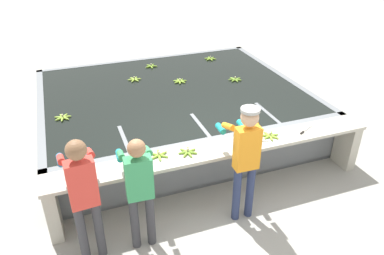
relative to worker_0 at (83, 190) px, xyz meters
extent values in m
plane|color=#A3A099|center=(1.92, 0.32, -1.02)|extent=(80.00, 80.00, 0.00)
cube|color=gray|center=(1.92, 2.75, -0.99)|extent=(4.86, 3.98, 0.06)
cube|color=gray|center=(1.92, 0.83, -0.60)|extent=(4.86, 0.12, 0.83)
cube|color=gray|center=(1.92, 4.68, -0.60)|extent=(4.86, 0.12, 0.83)
cube|color=gray|center=(-0.45, 2.75, -0.60)|extent=(0.12, 3.98, 0.83)
cube|color=gray|center=(4.29, 2.75, -0.60)|extent=(0.12, 3.98, 0.83)
cube|color=black|center=(1.92, 2.75, -0.58)|extent=(4.62, 3.74, 0.77)
cube|color=gray|center=(0.70, 1.29, -0.60)|extent=(0.06, 0.80, 0.83)
cube|color=gray|center=(1.92, 1.29, -0.60)|extent=(0.06, 0.80, 0.83)
cube|color=gray|center=(3.13, 1.29, -0.60)|extent=(0.06, 0.80, 0.83)
cube|color=#B7B2A3|center=(1.92, 0.54, -0.21)|extent=(4.86, 0.45, 0.05)
cube|color=#B7B2A3|center=(-0.41, 0.54, -0.63)|extent=(0.16, 0.41, 0.78)
cube|color=#B7B2A3|center=(4.25, 0.54, -0.63)|extent=(0.16, 0.41, 0.78)
cylinder|color=#38383D|center=(-0.10, -0.04, -0.60)|extent=(0.11, 0.11, 0.84)
cylinder|color=#38383D|center=(0.10, -0.03, -0.60)|extent=(0.11, 0.11, 0.84)
cube|color=#DB3D33|center=(0.00, -0.03, 0.12)|extent=(0.33, 0.19, 0.60)
sphere|color=#896042|center=(0.00, -0.03, 0.56)|extent=(0.23, 0.23, 0.23)
cylinder|color=#DB3D33|center=(-0.17, 0.21, 0.33)|extent=(0.10, 0.31, 0.18)
cylinder|color=teal|center=(-0.19, 0.45, 0.17)|extent=(0.10, 0.21, 0.08)
cylinder|color=#DB3D33|center=(0.14, 0.23, 0.33)|extent=(0.10, 0.31, 0.18)
cylinder|color=teal|center=(0.13, 0.48, 0.17)|extent=(0.10, 0.21, 0.08)
cylinder|color=#38383D|center=(0.54, -0.04, -0.63)|extent=(0.11, 0.11, 0.78)
cylinder|color=#38383D|center=(0.73, -0.05, -0.63)|extent=(0.11, 0.11, 0.78)
cube|color=#38995B|center=(0.64, -0.04, 0.04)|extent=(0.33, 0.19, 0.55)
sphere|color=#9E704C|center=(0.64, -0.04, 0.45)|extent=(0.21, 0.21, 0.21)
cylinder|color=#38995B|center=(0.49, 0.22, 0.23)|extent=(0.10, 0.31, 0.18)
cylinder|color=#1EA3AD|center=(0.51, 0.46, 0.06)|extent=(0.10, 0.20, 0.08)
cylinder|color=#38995B|center=(0.81, 0.20, 0.23)|extent=(0.10, 0.31, 0.18)
cylinder|color=#1EA3AD|center=(0.82, 0.45, 0.06)|extent=(0.10, 0.20, 0.08)
cylinder|color=navy|center=(1.95, -0.01, -0.60)|extent=(0.11, 0.11, 0.84)
cylinder|color=navy|center=(2.15, -0.02, -0.60)|extent=(0.11, 0.11, 0.84)
cube|color=orange|center=(2.05, -0.02, 0.12)|extent=(0.32, 0.18, 0.60)
sphere|color=tan|center=(2.05, -0.02, 0.56)|extent=(0.23, 0.23, 0.23)
cylinder|color=#9E9E99|center=(2.05, -0.02, 0.67)|extent=(0.24, 0.24, 0.04)
cylinder|color=orange|center=(1.90, 0.24, 0.33)|extent=(0.09, 0.31, 0.18)
cylinder|color=teal|center=(1.90, 0.49, 0.17)|extent=(0.09, 0.20, 0.08)
cylinder|color=orange|center=(2.22, 0.23, 0.33)|extent=(0.09, 0.31, 0.18)
cylinder|color=teal|center=(2.22, 0.48, 0.17)|extent=(0.09, 0.20, 0.08)
ellipsoid|color=#7FAD33|center=(3.27, 4.17, -0.17)|extent=(0.04, 0.17, 0.04)
ellipsoid|color=#7FAD33|center=(3.22, 4.14, -0.17)|extent=(0.16, 0.12, 0.04)
ellipsoid|color=#7FAD33|center=(3.22, 4.09, -0.17)|extent=(0.17, 0.11, 0.04)
ellipsoid|color=#7FAD33|center=(3.27, 4.06, -0.17)|extent=(0.04, 0.17, 0.04)
ellipsoid|color=#7FAD33|center=(3.32, 4.08, -0.17)|extent=(0.16, 0.12, 0.04)
ellipsoid|color=#7FAD33|center=(3.32, 4.14, -0.17)|extent=(0.17, 0.11, 0.04)
cylinder|color=tan|center=(3.27, 4.11, -0.14)|extent=(0.03, 0.03, 0.04)
ellipsoid|color=#8CB738|center=(2.13, 3.05, -0.17)|extent=(0.17, 0.09, 0.04)
ellipsoid|color=#8CB738|center=(2.16, 3.02, -0.17)|extent=(0.09, 0.17, 0.04)
ellipsoid|color=#8CB738|center=(2.21, 3.02, -0.17)|extent=(0.12, 0.16, 0.04)
ellipsoid|color=#8CB738|center=(2.23, 3.06, -0.17)|extent=(0.17, 0.05, 0.04)
ellipsoid|color=#8CB738|center=(2.22, 3.11, -0.17)|extent=(0.14, 0.15, 0.04)
ellipsoid|color=#8CB738|center=(2.17, 3.12, -0.17)|extent=(0.06, 0.17, 0.04)
ellipsoid|color=#8CB738|center=(2.13, 3.10, -0.17)|extent=(0.16, 0.12, 0.04)
cylinder|color=tan|center=(2.18, 3.07, -0.14)|extent=(0.03, 0.03, 0.04)
ellipsoid|color=#93BC3D|center=(-0.16, 2.24, -0.17)|extent=(0.17, 0.11, 0.04)
ellipsoid|color=#93BC3D|center=(-0.12, 2.21, -0.17)|extent=(0.07, 0.17, 0.04)
ellipsoid|color=#93BC3D|center=(-0.08, 2.22, -0.17)|extent=(0.14, 0.15, 0.04)
ellipsoid|color=#93BC3D|center=(-0.06, 2.26, -0.17)|extent=(0.17, 0.04, 0.04)
ellipsoid|color=#93BC3D|center=(-0.08, 2.31, -0.17)|extent=(0.13, 0.16, 0.04)
ellipsoid|color=#93BC3D|center=(-0.13, 2.32, -0.17)|extent=(0.08, 0.17, 0.04)
ellipsoid|color=#93BC3D|center=(-0.16, 2.28, -0.17)|extent=(0.17, 0.10, 0.04)
cylinder|color=tan|center=(-0.11, 2.26, -0.14)|extent=(0.03, 0.03, 0.04)
ellipsoid|color=#9EC642|center=(1.38, 3.52, -0.17)|extent=(0.13, 0.16, 0.04)
ellipsoid|color=#9EC642|center=(1.32, 3.53, -0.17)|extent=(0.10, 0.17, 0.04)
ellipsoid|color=#9EC642|center=(1.29, 3.48, -0.17)|extent=(0.17, 0.05, 0.04)
ellipsoid|color=#9EC642|center=(1.31, 3.43, -0.17)|extent=(0.13, 0.16, 0.04)
ellipsoid|color=#9EC642|center=(1.37, 3.43, -0.17)|extent=(0.10, 0.17, 0.04)
ellipsoid|color=#9EC642|center=(1.40, 3.47, -0.17)|extent=(0.17, 0.05, 0.04)
cylinder|color=tan|center=(1.35, 3.48, -0.14)|extent=(0.03, 0.03, 0.04)
ellipsoid|color=#7FAD33|center=(1.81, 4.09, -0.17)|extent=(0.17, 0.08, 0.04)
ellipsoid|color=#7FAD33|center=(1.86, 4.05, -0.17)|extent=(0.05, 0.17, 0.04)
ellipsoid|color=#7FAD33|center=(1.91, 4.08, -0.17)|extent=(0.17, 0.10, 0.04)
ellipsoid|color=#7FAD33|center=(1.89, 4.14, -0.17)|extent=(0.14, 0.15, 0.04)
ellipsoid|color=#7FAD33|center=(1.83, 4.15, -0.17)|extent=(0.12, 0.16, 0.04)
cylinder|color=tan|center=(1.86, 4.10, -0.14)|extent=(0.03, 0.03, 0.04)
ellipsoid|color=#75A333|center=(3.28, 2.82, -0.17)|extent=(0.11, 0.17, 0.04)
ellipsoid|color=#75A333|center=(3.23, 2.83, -0.17)|extent=(0.10, 0.17, 0.04)
ellipsoid|color=#75A333|center=(3.20, 2.79, -0.17)|extent=(0.17, 0.08, 0.04)
ellipsoid|color=#75A333|center=(3.21, 2.74, -0.17)|extent=(0.16, 0.13, 0.04)
ellipsoid|color=#75A333|center=(3.25, 2.72, -0.17)|extent=(0.04, 0.17, 0.04)
ellipsoid|color=#75A333|center=(3.30, 2.74, -0.17)|extent=(0.15, 0.14, 0.04)
ellipsoid|color=#75A333|center=(3.31, 2.79, -0.17)|extent=(0.17, 0.07, 0.04)
cylinder|color=tan|center=(3.26, 2.78, -0.14)|extent=(0.03, 0.03, 0.04)
ellipsoid|color=#8CB738|center=(1.11, 0.66, -0.17)|extent=(0.17, 0.10, 0.04)
ellipsoid|color=#8CB738|center=(1.07, 0.69, -0.17)|extent=(0.06, 0.17, 0.04)
ellipsoid|color=#8CB738|center=(1.02, 0.67, -0.17)|extent=(0.16, 0.13, 0.04)
ellipsoid|color=#8CB738|center=(1.01, 0.62, -0.17)|extent=(0.17, 0.10, 0.04)
ellipsoid|color=#8CB738|center=(1.05, 0.59, -0.17)|extent=(0.06, 0.17, 0.04)
ellipsoid|color=#8CB738|center=(1.10, 0.61, -0.17)|extent=(0.16, 0.13, 0.04)
cylinder|color=tan|center=(1.06, 0.64, -0.13)|extent=(0.03, 0.03, 0.04)
ellipsoid|color=#75A333|center=(1.46, 0.52, -0.17)|extent=(0.05, 0.17, 0.04)
ellipsoid|color=#75A333|center=(1.50, 0.55, -0.17)|extent=(0.16, 0.12, 0.04)
ellipsoid|color=#75A333|center=(1.51, 0.60, -0.17)|extent=(0.17, 0.09, 0.04)
ellipsoid|color=#75A333|center=(1.48, 0.63, -0.17)|extent=(0.09, 0.17, 0.04)
ellipsoid|color=#75A333|center=(1.43, 0.62, -0.17)|extent=(0.12, 0.16, 0.04)
ellipsoid|color=#75A333|center=(1.40, 0.58, -0.17)|extent=(0.17, 0.06, 0.04)
ellipsoid|color=#75A333|center=(1.42, 0.54, -0.17)|extent=(0.15, 0.14, 0.04)
cylinder|color=tan|center=(1.46, 0.58, -0.13)|extent=(0.03, 0.03, 0.04)
ellipsoid|color=#8CB738|center=(2.80, 0.62, -0.17)|extent=(0.14, 0.15, 0.04)
ellipsoid|color=#8CB738|center=(2.75, 0.63, -0.17)|extent=(0.07, 0.17, 0.04)
ellipsoid|color=#8CB738|center=(2.71, 0.60, -0.17)|extent=(0.17, 0.11, 0.04)
ellipsoid|color=#8CB738|center=(2.71, 0.55, -0.17)|extent=(0.17, 0.10, 0.04)
ellipsoid|color=#8CB738|center=(2.75, 0.52, -0.17)|extent=(0.08, 0.17, 0.04)
ellipsoid|color=#8CB738|center=(2.79, 0.53, -0.17)|extent=(0.13, 0.16, 0.04)
ellipsoid|color=#8CB738|center=(2.82, 0.57, -0.17)|extent=(0.17, 0.04, 0.04)
cylinder|color=tan|center=(2.76, 0.57, -0.13)|extent=(0.03, 0.03, 0.04)
cube|color=silver|center=(3.46, 0.60, -0.18)|extent=(0.19, 0.13, 0.00)
cube|color=black|center=(3.28, 0.50, -0.18)|extent=(0.10, 0.07, 0.02)
cube|color=silver|center=(2.60, 0.50, -0.18)|extent=(0.20, 0.07, 0.00)
cube|color=black|center=(2.41, 0.54, -0.18)|extent=(0.10, 0.04, 0.02)
camera|label=1|loc=(0.01, -3.54, 2.69)|focal=35.00mm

